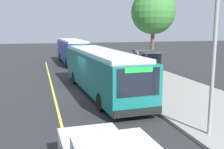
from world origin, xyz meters
TOP-DOWN VIEW (x-y plane):
  - ground_plane at (0.00, 0.00)m, footprint 120.00×120.00m
  - sidewalk_curb at (0.00, 6.00)m, footprint 44.00×6.40m
  - lane_stripe_center at (0.00, -2.20)m, footprint 36.00×0.14m
  - transit_bus_main at (0.34, 1.01)m, footprint 12.58×3.29m
  - transit_bus_second at (-15.87, 1.05)m, footprint 10.36×2.95m
  - bus_shelter at (-2.29, 5.52)m, footprint 2.90×1.60m
  - waiting_bench at (-2.08, 5.56)m, footprint 1.60×0.48m
  - route_sign_post at (0.38, 3.54)m, footprint 0.44×0.08m
  - street_tree_near_shelter at (-6.69, 7.77)m, footprint 4.27×4.27m
  - utility_pole at (8.94, 3.59)m, footprint 0.16×0.16m

SIDE VIEW (x-z plane):
  - ground_plane at x=0.00m, z-range 0.00..0.00m
  - lane_stripe_center at x=0.00m, z-range 0.00..0.01m
  - sidewalk_curb at x=0.00m, z-range 0.00..0.15m
  - waiting_bench at x=-2.08m, z-range 0.16..1.11m
  - transit_bus_second at x=-15.87m, z-range 0.14..3.09m
  - transit_bus_main at x=0.34m, z-range 0.14..3.09m
  - bus_shelter at x=-2.29m, z-range 0.68..3.16m
  - route_sign_post at x=0.38m, z-range 0.56..3.36m
  - utility_pole at x=8.94m, z-range 0.15..6.55m
  - street_tree_near_shelter at x=-6.69m, z-range 1.95..9.87m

